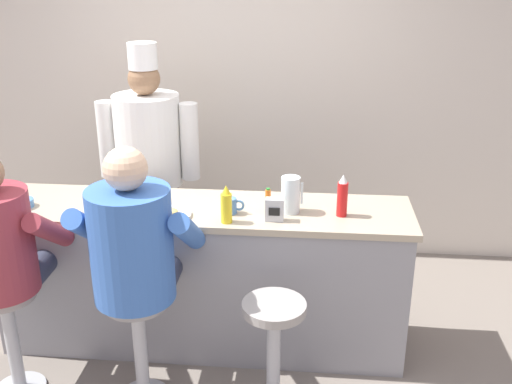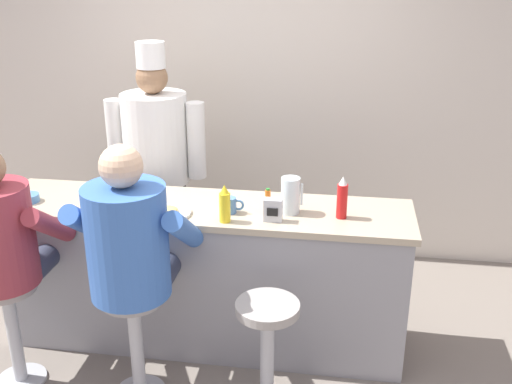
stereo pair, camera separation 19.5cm
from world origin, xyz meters
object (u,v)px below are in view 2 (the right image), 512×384
object	(u,v)px
cereal_bowl	(28,198)
coffee_mug_white	(108,206)
ketchup_bottle_red	(342,198)
cook_in_whites_near	(157,160)
hot_sauce_bottle_orange	(268,201)
diner_seated_blue	(131,246)
water_pitcher_clear	(291,195)
breakfast_plate	(168,212)
mustard_bottle_yellow	(225,205)
empty_stool_round	(267,340)
napkin_dispenser_chrome	(273,210)
diner_seated_maroon	(2,241)
coffee_mug_blue	(231,205)

from	to	relation	value
cereal_bowl	coffee_mug_white	xyz separation A→B (m)	(0.55, -0.09, 0.02)
ketchup_bottle_red	cook_in_whites_near	distance (m)	1.51
hot_sauce_bottle_orange	diner_seated_blue	xyz separation A→B (m)	(-0.66, -0.53, -0.09)
diner_seated_blue	water_pitcher_clear	bearing A→B (deg)	34.01
hot_sauce_bottle_orange	diner_seated_blue	size ratio (longest dim) A/B	0.10
cereal_bowl	breakfast_plate	bearing A→B (deg)	-3.99
diner_seated_blue	mustard_bottle_yellow	bearing A→B (deg)	38.65
ketchup_bottle_red	empty_stool_round	xyz separation A→B (m)	(-0.36, -0.55, -0.62)
hot_sauce_bottle_orange	breakfast_plate	world-z (taller)	hot_sauce_bottle_orange
mustard_bottle_yellow	cook_in_whites_near	size ratio (longest dim) A/B	0.12
water_pitcher_clear	napkin_dispenser_chrome	size ratio (longest dim) A/B	1.62
diner_seated_blue	coffee_mug_white	bearing A→B (deg)	125.70
diner_seated_maroon	cook_in_whites_near	xyz separation A→B (m)	(0.51, 1.22, 0.10)
breakfast_plate	coffee_mug_white	world-z (taller)	coffee_mug_white
hot_sauce_bottle_orange	napkin_dispenser_chrome	xyz separation A→B (m)	(0.05, -0.12, -0.01)
diner_seated_blue	cook_in_whites_near	size ratio (longest dim) A/B	0.82
water_pitcher_clear	coffee_mug_blue	world-z (taller)	water_pitcher_clear
cook_in_whites_near	mustard_bottle_yellow	bearing A→B (deg)	-52.01
coffee_mug_white	diner_seated_blue	bearing A→B (deg)	-54.30
hot_sauce_bottle_orange	diner_seated_blue	bearing A→B (deg)	-141.63
napkin_dispenser_chrome	diner_seated_blue	bearing A→B (deg)	-150.43
hot_sauce_bottle_orange	napkin_dispenser_chrome	bearing A→B (deg)	-68.92
water_pitcher_clear	cook_in_whites_near	world-z (taller)	cook_in_whites_near
coffee_mug_blue	diner_seated_maroon	distance (m)	1.29
mustard_bottle_yellow	napkin_dispenser_chrome	size ratio (longest dim) A/B	1.67
diner_seated_maroon	ketchup_bottle_red	bearing A→B (deg)	15.56
breakfast_plate	coffee_mug_white	size ratio (longest dim) A/B	2.03
cereal_bowl	diner_seated_blue	size ratio (longest dim) A/B	0.09
mustard_bottle_yellow	empty_stool_round	distance (m)	0.78
breakfast_plate	coffee_mug_blue	distance (m)	0.37
diner_seated_blue	breakfast_plate	bearing A→B (deg)	77.78
mustard_bottle_yellow	cereal_bowl	distance (m)	1.27
ketchup_bottle_red	breakfast_plate	world-z (taller)	ketchup_bottle_red
ketchup_bottle_red	empty_stool_round	bearing A→B (deg)	-123.14
cook_in_whites_near	diner_seated_blue	bearing A→B (deg)	-79.16
water_pitcher_clear	breakfast_plate	bearing A→B (deg)	-169.06
cereal_bowl	empty_stool_round	xyz separation A→B (m)	(1.56, -0.50, -0.53)
ketchup_bottle_red	diner_seated_blue	bearing A→B (deg)	-155.13
coffee_mug_blue	napkin_dispenser_chrome	distance (m)	0.27
diner_seated_blue	cereal_bowl	bearing A→B (deg)	150.61
water_pitcher_clear	cook_in_whites_near	size ratio (longest dim) A/B	0.12
empty_stool_round	cook_in_whites_near	xyz separation A→B (m)	(-0.97, 1.25, 0.56)
coffee_mug_white	cook_in_whites_near	bearing A→B (deg)	87.47
napkin_dispenser_chrome	empty_stool_round	xyz separation A→B (m)	(0.03, -0.44, -0.57)
coffee_mug_white	cook_in_whites_near	world-z (taller)	cook_in_whites_near
mustard_bottle_yellow	diner_seated_blue	size ratio (longest dim) A/B	0.15
ketchup_bottle_red	coffee_mug_blue	xyz separation A→B (m)	(-0.65, -0.03, -0.07)
water_pitcher_clear	coffee_mug_blue	bearing A→B (deg)	-170.75
coffee_mug_white	napkin_dispenser_chrome	world-z (taller)	napkin_dispenser_chrome
water_pitcher_clear	napkin_dispenser_chrome	world-z (taller)	water_pitcher_clear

